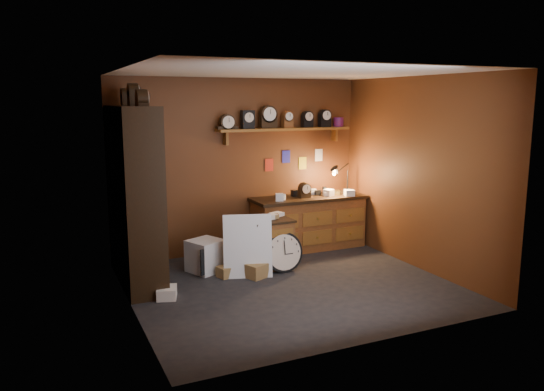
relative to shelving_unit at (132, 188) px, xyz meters
The scene contains 11 objects.
floor 2.40m from the shelving_unit, 28.68° to the right, with size 4.00×4.00×0.00m, color black.
room_shell 2.09m from the shelving_unit, 25.39° to the right, with size 4.02×3.62×2.71m.
shelving_unit is the anchor object (origin of this frame).
workbench 2.99m from the shelving_unit, ahead, with size 1.85×0.66×1.36m.
low_cabinet 2.06m from the shelving_unit, ahead, with size 0.64×0.54×0.80m.
big_round_clock 2.23m from the shelving_unit, 12.16° to the right, with size 0.57×0.18×0.57m.
white_panel 1.94m from the shelving_unit, 15.98° to the right, with size 0.66×0.03×0.88m, color silver.
mini_fridge 1.42m from the shelving_unit, ahead, with size 0.57×0.59×0.45m.
floor_box_a 1.68m from the shelving_unit, 14.78° to the right, with size 0.24×0.20×0.15m, color olive.
floor_box_b 1.42m from the shelving_unit, 72.98° to the right, with size 0.23×0.27×0.14m, color white.
floor_box_c 1.98m from the shelving_unit, 18.64° to the right, with size 0.26×0.21×0.19m, color olive.
Camera 1 is at (-2.92, -5.86, 2.37)m, focal length 35.00 mm.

